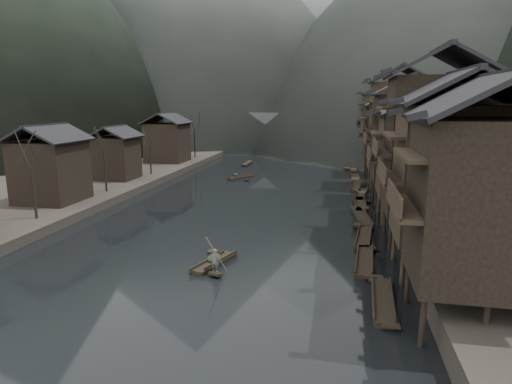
# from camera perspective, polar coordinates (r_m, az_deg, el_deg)

# --- Properties ---
(water) EXTENTS (300.00, 300.00, 0.00)m
(water) POSITION_cam_1_polar(r_m,az_deg,el_deg) (33.93, -6.74, -8.10)
(water) COLOR black
(water) RESTS_ON ground
(right_bank) EXTENTS (40.00, 200.00, 1.80)m
(right_bank) POSITION_cam_1_polar(r_m,az_deg,el_deg) (75.35, 30.43, 2.17)
(right_bank) COLOR #2D2823
(right_bank) RESTS_ON ground
(left_bank) EXTENTS (40.00, 200.00, 1.20)m
(left_bank) POSITION_cam_1_polar(r_m,az_deg,el_deg) (84.16, -21.32, 3.67)
(left_bank) COLOR #2D2823
(left_bank) RESTS_ON ground
(stilt_houses) EXTENTS (9.00, 67.60, 16.41)m
(stilt_houses) POSITION_cam_1_polar(r_m,az_deg,el_deg) (50.56, 19.66, 8.38)
(stilt_houses) COLOR black
(stilt_houses) RESTS_ON ground
(left_houses) EXTENTS (8.10, 53.20, 8.73)m
(left_houses) POSITION_cam_1_polar(r_m,az_deg,el_deg) (59.19, -20.01, 5.52)
(left_houses) COLOR black
(left_houses) RESTS_ON left_bank
(bare_trees) EXTENTS (3.88, 61.61, 7.77)m
(bare_trees) POSITION_cam_1_polar(r_m,az_deg,el_deg) (54.83, -18.50, 6.17)
(bare_trees) COLOR black
(bare_trees) RESTS_ON left_bank
(moored_sampans) EXTENTS (3.27, 66.28, 0.47)m
(moored_sampans) POSITION_cam_1_polar(r_m,az_deg,el_deg) (56.15, 13.23, -0.04)
(moored_sampans) COLOR black
(moored_sampans) RESTS_ON water
(midriver_boats) EXTENTS (12.84, 46.40, 0.45)m
(midriver_boats) POSITION_cam_1_polar(r_m,az_deg,el_deg) (86.99, 3.00, 4.46)
(midriver_boats) COLOR black
(midriver_boats) RESTS_ON water
(stone_bridge) EXTENTS (40.00, 6.00, 9.00)m
(stone_bridge) POSITION_cam_1_polar(r_m,az_deg,el_deg) (102.96, 5.63, 8.33)
(stone_bridge) COLOR #4C4C4F
(stone_bridge) RESTS_ON ground
(hills) EXTENTS (320.00, 380.00, 119.20)m
(hills) POSITION_cam_1_polar(r_m,az_deg,el_deg) (202.39, 10.52, 23.91)
(hills) COLOR black
(hills) RESTS_ON ground
(hero_sampan) EXTENTS (2.39, 4.94, 0.43)m
(hero_sampan) POSITION_cam_1_polar(r_m,az_deg,el_deg) (31.47, -5.56, -9.31)
(hero_sampan) COLOR black
(hero_sampan) RESTS_ON water
(cargo_heap) EXTENTS (1.09, 1.42, 0.65)m
(cargo_heap) POSITION_cam_1_polar(r_m,az_deg,el_deg) (31.49, -5.59, -8.22)
(cargo_heap) COLOR black
(cargo_heap) RESTS_ON hero_sampan
(boatman) EXTENTS (0.68, 0.54, 1.65)m
(boatman) POSITION_cam_1_polar(r_m,az_deg,el_deg) (29.48, -5.49, -8.61)
(boatman) COLOR #5D5D5F
(boatman) RESTS_ON hero_sampan
(bamboo_pole) EXTENTS (1.10, 1.81, 3.26)m
(bamboo_pole) POSITION_cam_1_polar(r_m,az_deg,el_deg) (28.66, -5.21, -4.04)
(bamboo_pole) COLOR #8C7A51
(bamboo_pole) RESTS_ON boatman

